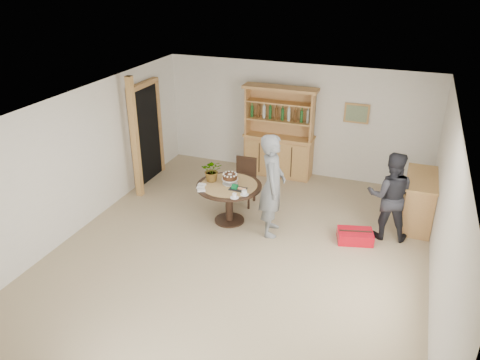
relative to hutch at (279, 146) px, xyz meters
name	(u,v)px	position (x,y,z in m)	size (l,w,h in m)	color
ground	(241,250)	(0.30, -3.24, -0.69)	(7.00, 7.00, 0.00)	tan
room_shell	(242,155)	(0.30, -3.23, 1.05)	(6.04, 7.04, 2.52)	white
doorway	(146,132)	(-2.63, -1.24, 0.42)	(0.13, 1.10, 2.18)	black
pine_post	(135,139)	(-2.40, -2.04, 0.56)	(0.12, 0.12, 2.50)	tan
hutch	(279,146)	(0.00, 0.00, 0.00)	(1.62, 0.54, 2.04)	tan
sideboard	(419,201)	(3.04, -1.24, -0.22)	(0.54, 1.26, 0.94)	tan
dining_table	(229,192)	(-0.25, -2.39, -0.08)	(1.20, 1.20, 0.76)	black
dining_chair	(244,178)	(-0.25, -1.56, -0.15)	(0.42, 0.42, 0.95)	black
birthday_cake	(230,177)	(-0.25, -2.34, 0.19)	(0.30, 0.30, 0.20)	white
flower_vase	(212,170)	(-0.60, -2.34, 0.28)	(0.38, 0.33, 0.42)	#3F7233
gift_tray	(238,188)	(-0.04, -2.51, 0.10)	(0.30, 0.20, 0.08)	black
coffee_cup_a	(244,193)	(0.15, -2.67, 0.11)	(0.15, 0.15, 0.09)	white
coffee_cup_b	(234,196)	(0.03, -2.84, 0.11)	(0.15, 0.15, 0.08)	white
napkins	(201,187)	(-0.66, -2.70, 0.09)	(0.24, 0.33, 0.03)	white
teen_boy	(272,185)	(0.60, -2.49, 0.24)	(0.68, 0.45, 1.87)	slate
adult_person	(390,196)	(2.53, -1.91, 0.11)	(0.78, 0.61, 1.60)	black
red_suitcase	(355,236)	(2.06, -2.28, -0.59)	(0.68, 0.54, 0.21)	red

